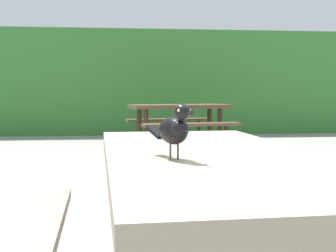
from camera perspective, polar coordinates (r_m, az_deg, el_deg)
The scene contains 4 objects.
hedge_wall at distance 11.46m, azimuth -3.66°, elevation 5.34°, with size 28.00×2.32×2.38m, color #387A33.
picnic_table_foreground at distance 1.75m, azimuth 5.06°, elevation -9.19°, with size 1.75×1.83×0.74m.
bird_grackle at distance 1.48m, azimuth 0.83°, elevation -0.34°, with size 0.14×0.27×0.18m.
picnic_table_mid_left at distance 8.46m, azimuth 1.42°, elevation 1.45°, with size 1.97×1.95×0.74m.
Camera 1 is at (-0.54, -1.54, 0.96)m, focal length 48.85 mm.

